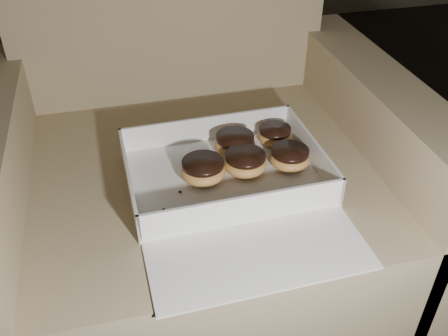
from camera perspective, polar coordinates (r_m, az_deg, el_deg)
name	(u,v)px	position (r m, az deg, el deg)	size (l,w,h in m)	color
floor	(427,330)	(1.44, 22.20, -16.76)	(4.50, 4.50, 0.00)	black
armchair	(195,192)	(1.22, -3.28, -2.71)	(0.97, 0.82, 1.02)	tan
bakery_box	(231,185)	(1.00, 0.81, -2.00)	(0.40, 0.47, 0.07)	white
donut_a	(203,170)	(1.01, -2.40, -0.21)	(0.09, 0.09, 0.05)	gold
donut_b	(290,157)	(1.06, 7.51, 1.21)	(0.09, 0.09, 0.04)	gold
donut_c	(235,143)	(1.09, 1.26, 2.84)	(0.09, 0.09, 0.05)	gold
donut_d	(275,135)	(1.13, 5.80, 3.82)	(0.08, 0.08, 0.04)	gold
donut_e	(245,162)	(1.03, 2.44, 0.64)	(0.09, 0.09, 0.05)	gold
crumb_a	(200,223)	(0.92, -2.78, -6.26)	(0.01, 0.01, 0.00)	black
crumb_b	(180,192)	(0.99, -5.04, -2.73)	(0.01, 0.01, 0.00)	black
crumb_c	(164,210)	(0.96, -6.91, -4.74)	(0.01, 0.01, 0.00)	black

